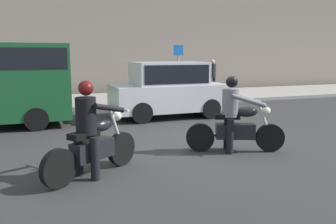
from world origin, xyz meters
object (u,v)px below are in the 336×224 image
(motorcycle_with_rider_gray, at_px, (235,121))
(street_sign_post, at_px, (178,65))
(parked_hatchback_silver, at_px, (169,89))
(motorcycle_with_rider_black_leather, at_px, (91,138))
(pedestrian_bystander, at_px, (212,75))

(motorcycle_with_rider_gray, distance_m, street_sign_post, 8.50)
(parked_hatchback_silver, relative_size, street_sign_post, 1.59)
(motorcycle_with_rider_gray, relative_size, street_sign_post, 0.85)
(motorcycle_with_rider_black_leather, distance_m, pedestrian_bystander, 11.32)
(motorcycle_with_rider_black_leather, height_order, pedestrian_bystander, pedestrian_bystander)
(motorcycle_with_rider_gray, xyz_separation_m, street_sign_post, (2.08, 8.19, 0.90))
(parked_hatchback_silver, height_order, street_sign_post, street_sign_post)
(parked_hatchback_silver, relative_size, pedestrian_bystander, 2.23)
(parked_hatchback_silver, bearing_deg, motorcycle_with_rider_gray, -92.52)
(parked_hatchback_silver, xyz_separation_m, pedestrian_bystander, (3.69, 3.97, 0.18))
(street_sign_post, bearing_deg, pedestrian_bystander, 7.20)
(motorcycle_with_rider_gray, height_order, parked_hatchback_silver, parked_hatchback_silver)
(motorcycle_with_rider_black_leather, relative_size, street_sign_post, 0.76)
(motorcycle_with_rider_black_leather, xyz_separation_m, street_sign_post, (5.16, 8.68, 0.89))
(motorcycle_with_rider_black_leather, distance_m, parked_hatchback_silver, 5.93)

